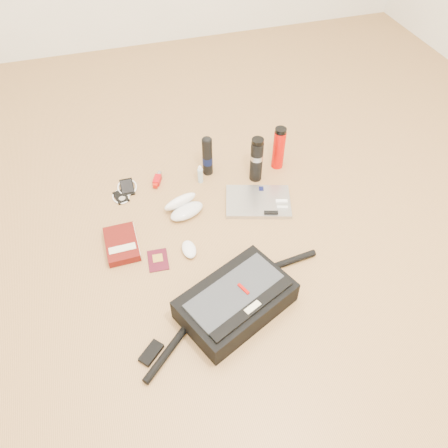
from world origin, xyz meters
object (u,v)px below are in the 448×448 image
at_px(messenger_bag, 236,301).
at_px(thermos_red, 279,148).
at_px(thermos_black, 257,159).
at_px(book, 122,244).
at_px(laptop, 258,202).

height_order(messenger_bag, thermos_red, thermos_red).
relative_size(messenger_bag, thermos_black, 3.35).
bearing_deg(thermos_black, messenger_bag, -115.45).
bearing_deg(thermos_red, messenger_bag, -122.00).
relative_size(messenger_bag, book, 3.87).
bearing_deg(thermos_red, thermos_black, -157.51).
relative_size(messenger_bag, thermos_red, 3.48).
height_order(thermos_black, thermos_red, thermos_black).
relative_size(messenger_bag, laptop, 2.27).
height_order(book, thermos_black, thermos_black).
bearing_deg(book, laptop, 6.64).
distance_m(book, thermos_black, 0.75).
distance_m(laptop, thermos_black, 0.21).
height_order(messenger_bag, thermos_black, thermos_black).
relative_size(laptop, book, 1.70).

